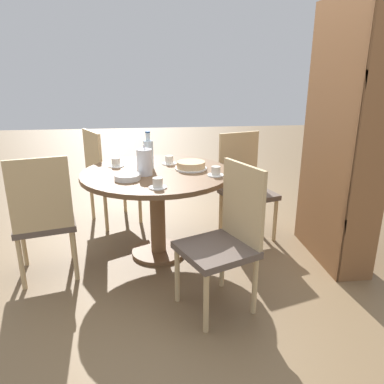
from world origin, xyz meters
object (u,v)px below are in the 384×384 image
(chair_a, at_px, (44,217))
(chair_c, at_px, (245,184))
(chair_d, at_px, (107,176))
(cup_b, at_px, (216,172))
(bookshelf, at_px, (341,142))
(water_bottle, at_px, (148,153))
(cup_c, at_px, (157,184))
(cup_d, at_px, (116,163))
(cake_main, at_px, (191,165))
(chair_b, at_px, (225,237))
(cup_a, at_px, (169,161))
(coffee_pot, at_px, (145,161))

(chair_a, xyz_separation_m, chair_c, (-0.60, 1.62, 0.00))
(chair_d, height_order, cup_b, chair_d)
(bookshelf, height_order, water_bottle, bookshelf)
(chair_d, height_order, cup_c, chair_d)
(bookshelf, relative_size, cup_c, 15.77)
(cup_b, distance_m, cup_d, 0.85)
(cake_main, distance_m, cup_c, 0.54)
(cup_c, distance_m, cup_d, 0.70)
(bookshelf, height_order, cake_main, bookshelf)
(chair_a, distance_m, water_bottle, 0.92)
(chair_a, xyz_separation_m, cup_b, (-0.11, 1.26, 0.26))
(chair_b, bearing_deg, cup_a, 172.96)
(chair_b, relative_size, chair_d, 1.00)
(coffee_pot, bearing_deg, water_bottle, 170.85)
(bookshelf, height_order, cup_c, bookshelf)
(chair_a, relative_size, chair_c, 1.00)
(chair_c, distance_m, cake_main, 0.65)
(water_bottle, height_order, cake_main, water_bottle)
(coffee_pot, relative_size, cake_main, 0.91)
(water_bottle, bearing_deg, chair_a, -63.55)
(chair_c, bearing_deg, coffee_pot, -172.15)
(bookshelf, distance_m, cup_d, 1.78)
(chair_d, bearing_deg, cup_d, 166.50)
(chair_d, xyz_separation_m, cup_b, (0.90, 0.91, 0.26))
(chair_c, height_order, cup_c, chair_c)
(chair_a, distance_m, cup_b, 1.29)
(cup_a, distance_m, cup_d, 0.44)
(chair_c, distance_m, cup_b, 0.66)
(water_bottle, bearing_deg, chair_b, 28.29)
(chair_c, bearing_deg, chair_d, 145.28)
(water_bottle, relative_size, cake_main, 1.17)
(chair_a, xyz_separation_m, water_bottle, (-0.38, 0.76, 0.36))
(chair_c, distance_m, chair_d, 1.34)
(coffee_pot, height_order, cake_main, coffee_pot)
(chair_d, bearing_deg, cup_c, 173.77)
(cup_a, bearing_deg, cake_main, 40.44)
(coffee_pot, bearing_deg, cake_main, 109.04)
(cup_a, relative_size, cup_c, 1.00)
(chair_a, distance_m, cup_c, 0.87)
(cake_main, bearing_deg, chair_a, -74.02)
(coffee_pot, bearing_deg, cup_a, 147.40)
(chair_a, distance_m, cake_main, 1.17)
(chair_c, relative_size, cup_a, 7.50)
(cup_d, bearing_deg, cake_main, 75.76)
(chair_b, relative_size, bookshelf, 0.48)
(chair_a, relative_size, cup_c, 7.50)
(cup_d, bearing_deg, water_bottle, 71.68)
(water_bottle, relative_size, cup_c, 2.40)
(chair_b, height_order, chair_c, same)
(water_bottle, distance_m, cup_b, 0.58)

